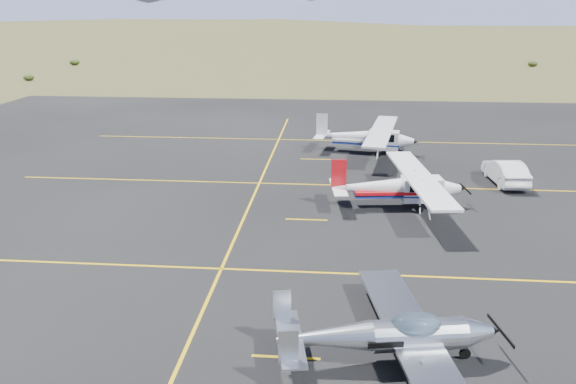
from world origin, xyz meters
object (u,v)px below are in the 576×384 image
(sedan, at_px, (505,172))
(aircraft_cessna, at_px, (399,186))
(aircraft_plain, at_px, (366,137))
(aircraft_low_wing, at_px, (393,336))

(sedan, bearing_deg, aircraft_cessna, 31.06)
(aircraft_cessna, height_order, aircraft_plain, aircraft_plain)
(aircraft_plain, distance_m, sedan, 9.89)
(aircraft_low_wing, bearing_deg, sedan, 55.83)
(aircraft_low_wing, relative_size, aircraft_cessna, 0.88)
(aircraft_low_wing, relative_size, sedan, 2.08)
(aircraft_cessna, bearing_deg, sedan, 28.55)
(aircraft_low_wing, height_order, sedan, aircraft_low_wing)
(aircraft_plain, bearing_deg, sedan, -30.20)
(aircraft_low_wing, bearing_deg, aircraft_cessna, 73.67)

